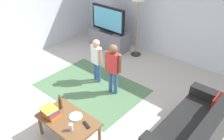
{
  "coord_description": "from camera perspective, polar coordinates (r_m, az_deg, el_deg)",
  "views": [
    {
      "loc": [
        2.62,
        -2.43,
        3.11
      ],
      "look_at": [
        0.0,
        0.6,
        0.65
      ],
      "focal_mm": 38.58,
      "sensor_mm": 36.0,
      "label": 1
    }
  ],
  "objects": [
    {
      "name": "tv",
      "position": [
        6.71,
        -0.94,
        11.86
      ],
      "size": [
        1.1,
        0.28,
        0.71
      ],
      "color": "black",
      "rests_on": "tv_stand"
    },
    {
      "name": "soda_can",
      "position": [
        3.77,
        -9.69,
        -13.21
      ],
      "size": [
        0.07,
        0.07,
        0.12
      ],
      "primitive_type": "cylinder",
      "color": "silver",
      "rests_on": "coffee_table"
    },
    {
      "name": "bottle",
      "position": [
        4.15,
        -12.18,
        -7.59
      ],
      "size": [
        0.06,
        0.06,
        0.28
      ],
      "color": "#4C3319",
      "rests_on": "coffee_table"
    },
    {
      "name": "book_stack",
      "position": [
        4.07,
        -14.45,
        -9.57
      ],
      "size": [
        0.29,
        0.24,
        0.15
      ],
      "color": "orange",
      "rests_on": "coffee_table"
    },
    {
      "name": "ground",
      "position": [
        4.73,
        -4.82,
        -9.62
      ],
      "size": [
        7.8,
        7.8,
        0.0
      ],
      "primitive_type": "plane",
      "color": "#B2ADA3"
    },
    {
      "name": "couch",
      "position": [
        4.11,
        19.29,
        -14.01
      ],
      "size": [
        0.8,
        1.8,
        0.86
      ],
      "color": "black",
      "rests_on": "ground"
    },
    {
      "name": "wall_back",
      "position": [
        6.28,
        14.94,
        14.27
      ],
      "size": [
        6.0,
        0.12,
        2.7
      ],
      "primitive_type": "cube",
      "color": "silver",
      "rests_on": "ground"
    },
    {
      "name": "child_center",
      "position": [
        4.81,
        0.28,
        1.2
      ],
      "size": [
        0.37,
        0.18,
        1.12
      ],
      "color": "#33598C",
      "rests_on": "ground"
    },
    {
      "name": "tv_stand",
      "position": [
        6.95,
        -0.78,
        7.21
      ],
      "size": [
        1.2,
        0.44,
        0.5
      ],
      "color": "slate",
      "rests_on": "ground"
    },
    {
      "name": "plate",
      "position": [
        4.01,
        -8.61,
        -10.82
      ],
      "size": [
        0.22,
        0.22,
        0.02
      ],
      "color": "white",
      "rests_on": "coffee_table"
    },
    {
      "name": "tv_remote",
      "position": [
        3.85,
        -6.1,
        -12.78
      ],
      "size": [
        0.18,
        0.09,
        0.02
      ],
      "primitive_type": "cube",
      "rotation": [
        0.0,
        0.0,
        -0.29
      ],
      "color": "black",
      "rests_on": "coffee_table"
    },
    {
      "name": "area_rug",
      "position": [
        5.34,
        -4.88,
        -4.16
      ],
      "size": [
        2.2,
        1.6,
        0.01
      ],
      "primitive_type": "cube",
      "color": "#4C724C",
      "rests_on": "ground"
    },
    {
      "name": "child_near_tv",
      "position": [
        5.23,
        -3.69,
        3.09
      ],
      "size": [
        0.34,
        0.17,
        1.03
      ],
      "color": "#33598C",
      "rests_on": "ground"
    },
    {
      "name": "coffee_table",
      "position": [
        4.03,
        -10.32,
        -11.92
      ],
      "size": [
        1.0,
        0.6,
        0.42
      ],
      "color": "brown",
      "rests_on": "ground"
    }
  ]
}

